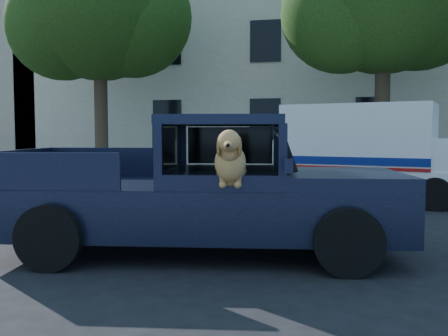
# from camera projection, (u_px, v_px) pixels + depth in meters

# --- Properties ---
(ground) EXTENTS (120.00, 120.00, 0.00)m
(ground) POSITION_uv_depth(u_px,v_px,m) (56.00, 258.00, 6.62)
(ground) COLOR black
(ground) RESTS_ON ground
(far_sidewalk) EXTENTS (60.00, 4.00, 0.15)m
(far_sidewalk) POSITION_uv_depth(u_px,v_px,m) (215.00, 184.00, 15.58)
(far_sidewalk) COLOR gray
(far_sidewalk) RESTS_ON ground
(lane_stripes) EXTENTS (21.60, 0.14, 0.01)m
(lane_stripes) POSITION_uv_depth(u_px,v_px,m) (247.00, 220.00, 9.51)
(lane_stripes) COLOR silver
(lane_stripes) RESTS_ON ground
(street_tree_left) EXTENTS (6.00, 5.20, 8.60)m
(street_tree_left) POSITION_uv_depth(u_px,v_px,m) (101.00, 10.00, 16.44)
(street_tree_left) COLOR #332619
(street_tree_left) RESTS_ON ground
(building_main) EXTENTS (26.00, 6.00, 9.00)m
(building_main) POSITION_uv_depth(u_px,v_px,m) (320.00, 68.00, 21.75)
(building_main) COLOR beige
(building_main) RESTS_ON ground
(pickup_truck) EXTENTS (5.49, 2.93, 1.88)m
(pickup_truck) POSITION_uv_depth(u_px,v_px,m) (199.00, 207.00, 6.86)
(pickup_truck) COLOR black
(pickup_truck) RESTS_ON ground
(mail_truck) EXTENTS (4.63, 3.07, 2.34)m
(mail_truck) POSITION_uv_depth(u_px,v_px,m) (371.00, 159.00, 12.15)
(mail_truck) COLOR silver
(mail_truck) RESTS_ON ground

